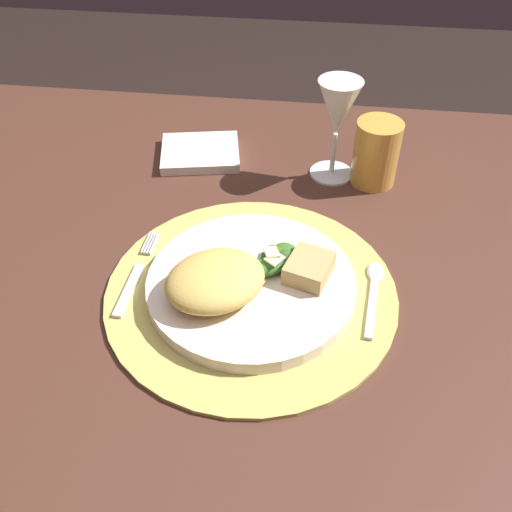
% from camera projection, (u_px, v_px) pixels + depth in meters
% --- Properties ---
extents(ground_plane, '(6.00, 6.00, 0.00)m').
position_uv_depth(ground_plane, '(238.00, 506.00, 1.27)').
color(ground_plane, black).
extents(dining_table, '(1.36, 0.99, 0.74)m').
position_uv_depth(dining_table, '(230.00, 346.00, 0.88)').
color(dining_table, '#4B2A20').
rests_on(dining_table, ground).
extents(placemat, '(0.38, 0.38, 0.01)m').
position_uv_depth(placemat, '(251.00, 291.00, 0.73)').
color(placemat, tan).
rests_on(placemat, dining_table).
extents(dinner_plate, '(0.27, 0.27, 0.02)m').
position_uv_depth(dinner_plate, '(251.00, 284.00, 0.72)').
color(dinner_plate, silver).
rests_on(dinner_plate, placemat).
extents(pasta_serving, '(0.16, 0.16, 0.04)m').
position_uv_depth(pasta_serving, '(218.00, 281.00, 0.68)').
color(pasta_serving, '#E3BC59').
rests_on(pasta_serving, dinner_plate).
extents(salad_greens, '(0.08, 0.08, 0.03)m').
position_uv_depth(salad_greens, '(278.00, 260.00, 0.73)').
color(salad_greens, '#386629').
rests_on(salad_greens, dinner_plate).
extents(bread_piece, '(0.07, 0.07, 0.03)m').
position_uv_depth(bread_piece, '(309.00, 268.00, 0.71)').
color(bread_piece, tan).
rests_on(bread_piece, dinner_plate).
extents(fork, '(0.02, 0.16, 0.00)m').
position_uv_depth(fork, '(135.00, 276.00, 0.75)').
color(fork, silver).
rests_on(fork, placemat).
extents(spoon, '(0.03, 0.14, 0.01)m').
position_uv_depth(spoon, '(374.00, 287.00, 0.73)').
color(spoon, silver).
rests_on(spoon, placemat).
extents(napkin, '(0.15, 0.14, 0.02)m').
position_uv_depth(napkin, '(200.00, 153.00, 0.97)').
color(napkin, white).
rests_on(napkin, dining_table).
extents(wine_glass, '(0.07, 0.07, 0.16)m').
position_uv_depth(wine_glass, '(338.00, 112.00, 0.86)').
color(wine_glass, silver).
rests_on(wine_glass, dining_table).
extents(amber_tumbler, '(0.07, 0.07, 0.11)m').
position_uv_depth(amber_tumbler, '(376.00, 153.00, 0.89)').
color(amber_tumbler, gold).
rests_on(amber_tumbler, dining_table).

